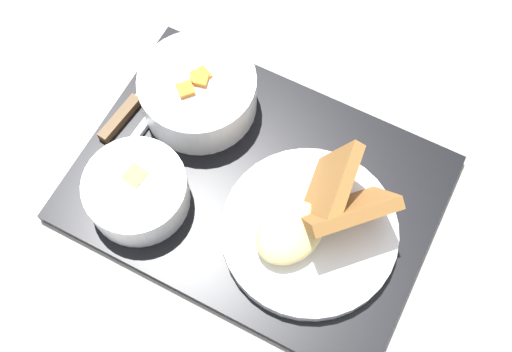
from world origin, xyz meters
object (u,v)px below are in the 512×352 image
object	(u,v)px
bowl_salad	(199,91)
spoon	(161,103)
bowl_soup	(136,190)
plate_main	(312,224)
knife	(133,104)

from	to	relation	value
bowl_salad	spoon	xyz separation A→B (m)	(-0.04, -0.03, -0.03)
bowl_soup	plate_main	distance (m)	0.20
bowl_salad	knife	size ratio (longest dim) A/B	0.79
bowl_soup	knife	size ratio (longest dim) A/B	0.66
bowl_soup	plate_main	xyz separation A→B (m)	(0.19, 0.07, -0.01)
bowl_soup	spoon	xyz separation A→B (m)	(-0.05, 0.12, -0.02)
bowl_salad	spoon	bearing A→B (deg)	-149.33
plate_main	bowl_salad	bearing A→B (deg)	159.17
bowl_salad	bowl_soup	distance (m)	0.15
bowl_salad	knife	bearing A→B (deg)	-147.44
knife	bowl_soup	bearing A→B (deg)	-138.04
plate_main	knife	distance (m)	0.27
knife	bowl_salad	bearing A→B (deg)	-54.29
plate_main	knife	world-z (taller)	plate_main
bowl_soup	spoon	world-z (taller)	bowl_soup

